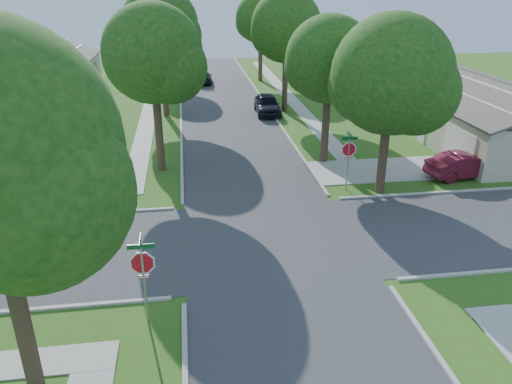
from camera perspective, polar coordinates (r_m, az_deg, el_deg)
The scene contains 20 objects.
ground at distance 20.69m, azimuth 1.66°, elevation -5.51°, with size 100.00×100.00×0.00m, color #3A5F1A.
road_ns at distance 20.69m, azimuth 1.66°, elevation -5.50°, with size 7.00×100.00×0.02m, color #333335.
sidewalk_ne at distance 45.90m, azimuth 3.77°, elevation 10.80°, with size 1.20×40.00×0.04m, color #9E9B91.
sidewalk_nw at distance 45.06m, azimuth -11.85°, elevation 10.12°, with size 1.20×40.00×0.04m, color #9E9B91.
driveway at distance 29.04m, azimuth 14.81°, elevation 2.51°, with size 8.80×3.60×0.05m, color #9E9B91.
stop_sign_sw at distance 15.45m, azimuth -12.82°, elevation -8.32°, with size 1.05×0.80×2.98m.
stop_sign_ne at distance 25.16m, azimuth 10.54°, elevation 4.54°, with size 1.05×0.80×2.98m.
tree_e_near at distance 28.32m, azimuth 8.45°, elevation 14.31°, with size 4.97×4.80×8.28m.
tree_e_mid at distance 39.82m, azimuth 3.55°, elevation 17.97°, with size 5.59×5.40×9.21m.
tree_e_far at distance 52.60m, azimuth 0.58°, elevation 19.03°, with size 5.17×5.00×8.72m.
tree_w_near at distance 27.16m, azimuth -11.57°, elevation 14.73°, with size 5.38×5.20×8.97m.
tree_w_mid at distance 39.03m, azimuth -10.80°, elevation 17.86°, with size 5.80×5.60×9.56m.
tree_w_far at distance 52.06m, azimuth -10.25°, elevation 18.11°, with size 4.76×4.60×8.04m.
tree_ne_corner at distance 24.41m, azimuth 15.31°, elevation 12.20°, with size 5.80×5.60×8.66m.
house_ne_near at distance 35.63m, azimuth 24.90°, elevation 7.46°, with size 8.42×13.60×4.23m.
house_ne_far at distance 51.30m, azimuth 14.30°, elevation 13.19°, with size 8.42×13.60×4.23m.
house_nw_far at distance 52.16m, azimuth -22.80°, elevation 12.28°, with size 8.42×13.60×4.23m.
car_driveway at distance 29.09m, azimuth 22.69°, elevation 2.85°, with size 1.44×4.14×1.36m, color maroon.
car_curb_east at distance 39.85m, azimuth 1.30°, elevation 10.02°, with size 1.84×4.56×1.55m, color black.
car_curb_west at distance 52.15m, azimuth -5.99°, elevation 12.89°, with size 1.63×4.02×1.17m, color black.
Camera 1 is at (-3.15, -17.84, 10.00)m, focal length 35.00 mm.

